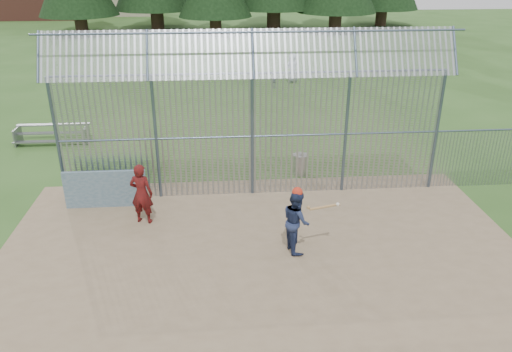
{
  "coord_description": "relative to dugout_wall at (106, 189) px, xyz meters",
  "views": [
    {
      "loc": [
        -1.05,
        -11.31,
        7.29
      ],
      "look_at": [
        0.0,
        2.0,
        1.3
      ],
      "focal_mm": 35.0,
      "sensor_mm": 36.0,
      "label": 1
    }
  ],
  "objects": [
    {
      "name": "bleacher",
      "position": [
        -3.36,
        6.03,
        -0.21
      ],
      "size": [
        3.0,
        0.95,
        0.72
      ],
      "color": "slate",
      "rests_on": "ground"
    },
    {
      "name": "onlooker",
      "position": [
        1.27,
        -1.08,
        0.32
      ],
      "size": [
        0.76,
        0.59,
        1.83
      ],
      "primitive_type": "imported",
      "rotation": [
        0.0,
        0.0,
        2.89
      ],
      "color": "maroon",
      "rests_on": "dirt_infield"
    },
    {
      "name": "dirt_infield",
      "position": [
        4.6,
        -3.4,
        -0.61
      ],
      "size": [
        14.0,
        10.0,
        0.02
      ],
      "primitive_type": "cube",
      "color": "#756047",
      "rests_on": "ground"
    },
    {
      "name": "backstop_fence",
      "position": [
        6.41,
        0.53,
        1.74
      ],
      "size": [
        20.09,
        0.81,
        5.3
      ],
      "color": "#47566B",
      "rests_on": "ground"
    },
    {
      "name": "bg_kid_standing",
      "position": [
        8.15,
        15.85,
        0.27
      ],
      "size": [
        1.01,
        0.83,
        1.78
      ],
      "primitive_type": "imported",
      "rotation": [
        0.0,
        0.0,
        3.49
      ],
      "color": "slate",
      "rests_on": "ground"
    },
    {
      "name": "trash_can",
      "position": [
        6.42,
        2.06,
        -0.24
      ],
      "size": [
        0.56,
        0.56,
        0.82
      ],
      "color": "#919499",
      "rests_on": "ground"
    },
    {
      "name": "bg_kid_seated",
      "position": [
        6.89,
        14.53,
        -0.2
      ],
      "size": [
        0.54,
        0.33,
        0.85
      ],
      "primitive_type": "imported",
      "rotation": [
        0.0,
        0.0,
        2.87
      ],
      "color": "slate",
      "rests_on": "ground"
    },
    {
      "name": "dugout_wall",
      "position": [
        0.0,
        0.0,
        0.0
      ],
      "size": [
        2.5,
        0.12,
        1.2
      ],
      "primitive_type": "cube",
      "color": "#38566B",
      "rests_on": "dirt_infield"
    },
    {
      "name": "batting_gear",
      "position": [
        5.64,
        -2.95,
        1.02
      ],
      "size": [
        1.26,
        0.43,
        0.55
      ],
      "color": "red",
      "rests_on": "ground"
    },
    {
      "name": "batter",
      "position": [
        5.5,
        -2.92,
        0.26
      ],
      "size": [
        0.8,
        0.94,
        1.71
      ],
      "primitive_type": "imported",
      "rotation": [
        0.0,
        0.0,
        1.77
      ],
      "color": "#222C4F",
      "rests_on": "dirt_infield"
    },
    {
      "name": "ground",
      "position": [
        4.6,
        -2.9,
        -0.62
      ],
      "size": [
        120.0,
        120.0,
        0.0
      ],
      "primitive_type": "plane",
      "color": "#2D511E",
      "rests_on": "ground"
    }
  ]
}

